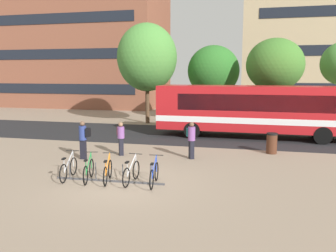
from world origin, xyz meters
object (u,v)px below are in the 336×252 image
object	(u,v)px
parked_bicycle_green_1	(89,171)
trash_bin	(272,143)
street_tree_1	(213,71)
street_tree_2	(275,65)
parked_bicycle_orange_2	(108,172)
parked_bicycle_silver_3	(131,173)
parked_bicycle_silver_0	(69,169)
commuter_black_pack_2	(83,137)
commuter_red_pack_1	(121,136)
street_tree_0	(147,58)
city_bus	(254,109)
parked_bicycle_blue_4	(154,175)
commuter_teal_pack_0	(191,138)

from	to	relation	value
parked_bicycle_green_1	trash_bin	distance (m)	9.26
street_tree_1	street_tree_2	distance (m)	5.04
parked_bicycle_orange_2	street_tree_1	distance (m)	17.67
trash_bin	street_tree_2	size ratio (longest dim) A/B	0.16
parked_bicycle_silver_3	parked_bicycle_silver_0	bearing A→B (deg)	92.48
commuter_black_pack_2	street_tree_2	world-z (taller)	street_tree_2
street_tree_2	commuter_red_pack_1	bearing A→B (deg)	-124.59
parked_bicycle_orange_2	commuter_red_pack_1	size ratio (longest dim) A/B	1.04
parked_bicycle_green_1	parked_bicycle_orange_2	distance (m)	0.74
trash_bin	street_tree_1	xyz separation A→B (m)	(-4.12, 10.97, 3.63)
parked_bicycle_silver_0	commuter_red_pack_1	world-z (taller)	commuter_red_pack_1
parked_bicycle_orange_2	parked_bicycle_silver_3	distance (m)	0.89
trash_bin	street_tree_0	distance (m)	13.49
street_tree_1	commuter_black_pack_2	bearing A→B (deg)	-107.42
parked_bicycle_silver_3	commuter_black_pack_2	bearing A→B (deg)	50.07
city_bus	street_tree_2	bearing A→B (deg)	-104.92
parked_bicycle_green_1	street_tree_1	distance (m)	17.80
parked_bicycle_orange_2	commuter_black_pack_2	world-z (taller)	commuter_black_pack_2
parked_bicycle_silver_3	trash_bin	bearing A→B (deg)	-39.47
city_bus	parked_bicycle_green_1	bearing A→B (deg)	61.00
parked_bicycle_orange_2	commuter_black_pack_2	distance (m)	3.91
parked_bicycle_orange_2	parked_bicycle_silver_3	size ratio (longest dim) A/B	0.98
parked_bicycle_green_1	commuter_red_pack_1	bearing A→B (deg)	-9.40
parked_bicycle_silver_0	street_tree_0	xyz separation A→B (m)	(-1.39, 14.98, 4.79)
parked_bicycle_blue_4	commuter_black_pack_2	size ratio (longest dim) A/B	0.97
trash_bin	street_tree_2	world-z (taller)	street_tree_2
commuter_black_pack_2	street_tree_1	xyz separation A→B (m)	(4.45, 14.17, 3.12)
parked_bicycle_orange_2	trash_bin	world-z (taller)	trash_bin
parked_bicycle_blue_4	commuter_teal_pack_0	xyz separation A→B (m)	(0.63, 4.17, 0.61)
parked_bicycle_blue_4	commuter_teal_pack_0	distance (m)	4.26
city_bus	parked_bicycle_silver_0	xyz separation A→B (m)	(-6.85, -10.39, -1.39)
commuter_black_pack_2	trash_bin	size ratio (longest dim) A/B	1.72
parked_bicycle_blue_4	street_tree_0	xyz separation A→B (m)	(-4.74, 14.94, 4.79)
commuter_teal_pack_0	street_tree_1	world-z (taller)	street_tree_1
parked_bicycle_silver_0	commuter_red_pack_1	bearing A→B (deg)	-15.20
parked_bicycle_silver_3	city_bus	bearing A→B (deg)	-21.92
parked_bicycle_silver_0	commuter_red_pack_1	size ratio (longest dim) A/B	1.05
street_tree_1	street_tree_2	bearing A→B (deg)	-21.68
city_bus	street_tree_0	size ratio (longest dim) A/B	1.54
city_bus	trash_bin	distance (m)	4.48
street_tree_2	parked_bicycle_silver_3	bearing A→B (deg)	-110.74
trash_bin	street_tree_0	xyz separation A→B (m)	(-9.09, 8.81, 4.66)
commuter_teal_pack_0	commuter_red_pack_1	bearing A→B (deg)	-117.15
street_tree_1	commuter_red_pack_1	bearing A→B (deg)	-103.16
city_bus	parked_bicycle_silver_3	distance (m)	11.30
parked_bicycle_green_1	commuter_teal_pack_0	size ratio (longest dim) A/B	0.98
city_bus	parked_bicycle_green_1	world-z (taller)	city_bus
parked_bicycle_blue_4	trash_bin	world-z (taller)	trash_bin
parked_bicycle_orange_2	parked_bicycle_silver_3	xyz separation A→B (m)	(0.89, 0.06, 0.00)
parked_bicycle_silver_0	street_tree_2	distance (m)	17.86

